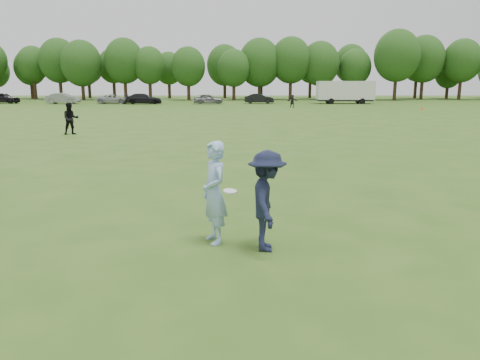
{
  "coord_description": "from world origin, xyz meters",
  "views": [
    {
      "loc": [
        -0.55,
        -8.17,
        3.15
      ],
      "look_at": [
        -0.55,
        1.52,
        1.1
      ],
      "focal_mm": 35.0,
      "sensor_mm": 36.0,
      "label": 1
    }
  ],
  "objects": [
    {
      "name": "car_b",
      "position": [
        -25.84,
        59.46,
        0.76
      ],
      "size": [
        4.63,
        1.66,
        1.52
      ],
      "primitive_type": "imported",
      "rotation": [
        0.0,
        0.0,
        1.56
      ],
      "color": "gray",
      "rests_on": "ground"
    },
    {
      "name": "cargo_trailer",
      "position": [
        14.51,
        59.87,
        1.78
      ],
      "size": [
        9.0,
        2.75,
        3.2
      ],
      "color": "white",
      "rests_on": "ground"
    },
    {
      "name": "disc_in_play",
      "position": [
        -0.74,
        0.55,
        1.09
      ],
      "size": [
        0.28,
        0.28,
        0.07
      ],
      "color": "white",
      "rests_on": "ground"
    },
    {
      "name": "treeline",
      "position": [
        2.81,
        76.9,
        6.26
      ],
      "size": [
        130.35,
        18.39,
        11.74
      ],
      "color": "#332114",
      "rests_on": "ground"
    },
    {
      "name": "car_f",
      "position": [
        2.24,
        60.25,
        0.7
      ],
      "size": [
        4.36,
        1.76,
        1.41
      ],
      "primitive_type": "imported",
      "rotation": [
        0.0,
        0.0,
        1.51
      ],
      "color": "black",
      "rests_on": "ground"
    },
    {
      "name": "player_far_d",
      "position": [
        5.87,
        49.97,
        0.78
      ],
      "size": [
        1.52,
        0.86,
        1.56
      ],
      "primitive_type": "imported",
      "rotation": [
        0.0,
        0.0,
        0.29
      ],
      "color": "#262626",
      "rests_on": "ground"
    },
    {
      "name": "ground",
      "position": [
        0.0,
        0.0,
        0.0
      ],
      "size": [
        200.0,
        200.0,
        0.0
      ],
      "primitive_type": "plane",
      "color": "#315518",
      "rests_on": "ground"
    },
    {
      "name": "player_far_a",
      "position": [
        -10.73,
        20.04,
        0.95
      ],
      "size": [
        1.15,
        1.05,
        1.91
      ],
      "primitive_type": "imported",
      "rotation": [
        0.0,
        0.0,
        0.44
      ],
      "color": "black",
      "rests_on": "ground"
    },
    {
      "name": "car_a",
      "position": [
        -34.89,
        60.44,
        0.79
      ],
      "size": [
        4.78,
        2.26,
        1.58
      ],
      "primitive_type": "imported",
      "rotation": [
        0.0,
        0.0,
        1.48
      ],
      "color": "black",
      "rests_on": "ground"
    },
    {
      "name": "car_d",
      "position": [
        -14.19,
        58.73,
        0.73
      ],
      "size": [
        5.29,
        2.71,
        1.47
      ],
      "primitive_type": "imported",
      "rotation": [
        0.0,
        0.0,
        1.7
      ],
      "color": "black",
      "rests_on": "ground"
    },
    {
      "name": "car_c",
      "position": [
        -18.66,
        59.77,
        0.66
      ],
      "size": [
        4.79,
        2.33,
        1.31
      ],
      "primitive_type": "imported",
      "rotation": [
        0.0,
        0.0,
        1.54
      ],
      "color": "#A9A8AD",
      "rests_on": "ground"
    },
    {
      "name": "defender",
      "position": [
        -0.05,
        0.31,
        0.96
      ],
      "size": [
        0.74,
        1.25,
        1.91
      ],
      "primitive_type": "imported",
      "rotation": [
        0.0,
        0.0,
        1.55
      ],
      "color": "#181D35",
      "rests_on": "ground"
    },
    {
      "name": "car_e",
      "position": [
        -5.07,
        59.12,
        0.72
      ],
      "size": [
        4.33,
        2.04,
        1.43
      ],
      "primitive_type": "imported",
      "rotation": [
        0.0,
        0.0,
        1.66
      ],
      "color": "slate",
      "rests_on": "ground"
    },
    {
      "name": "thrower",
      "position": [
        -1.06,
        0.73,
        1.01
      ],
      "size": [
        0.74,
        0.87,
        2.03
      ],
      "primitive_type": "imported",
      "rotation": [
        0.0,
        0.0,
        -1.17
      ],
      "color": "#96BBE8",
      "rests_on": "ground"
    },
    {
      "name": "field_cone",
      "position": [
        19.94,
        44.85,
        0.15
      ],
      "size": [
        0.28,
        0.28,
        0.3
      ],
      "primitive_type": "cone",
      "color": "#F73F0D",
      "rests_on": "ground"
    }
  ]
}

